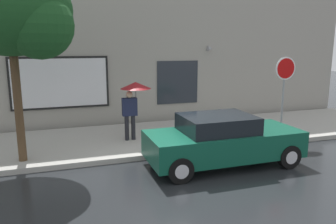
{
  "coord_description": "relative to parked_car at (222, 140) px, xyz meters",
  "views": [
    {
      "loc": [
        -2.92,
        -7.74,
        3.26
      ],
      "look_at": [
        0.27,
        1.8,
        1.2
      ],
      "focal_mm": 35.27,
      "sensor_mm": 36.0,
      "label": 1
    }
  ],
  "objects": [
    {
      "name": "pedestrian_with_umbrella",
      "position": [
        -1.84,
        2.7,
        0.99
      ],
      "size": [
        1.0,
        1.0,
        1.92
      ],
      "color": "black",
      "rests_on": "sidewalk"
    },
    {
      "name": "fire_hydrant",
      "position": [
        0.29,
        1.88,
        -0.15
      ],
      "size": [
        0.3,
        0.44,
        0.81
      ],
      "color": "red",
      "rests_on": "sidewalk"
    },
    {
      "name": "ground_plane",
      "position": [
        -1.23,
        0.01,
        -0.7
      ],
      "size": [
        60.0,
        60.0,
        0.0
      ],
      "primitive_type": "plane",
      "color": "black"
    },
    {
      "name": "stop_sign",
      "position": [
        2.99,
        1.41,
        1.38
      ],
      "size": [
        0.76,
        0.1,
        2.72
      ],
      "color": "gray",
      "rests_on": "sidewalk"
    },
    {
      "name": "parked_car",
      "position": [
        0.0,
        0.0,
        0.0
      ],
      "size": [
        4.21,
        1.81,
        1.41
      ],
      "color": "#0F4C38",
      "rests_on": "ground"
    },
    {
      "name": "sidewalk",
      "position": [
        -1.23,
        3.01,
        -0.62
      ],
      "size": [
        20.0,
        4.0,
        0.15
      ],
      "primitive_type": "cube",
      "color": "#A3A099",
      "rests_on": "ground"
    },
    {
      "name": "street_tree",
      "position": [
        -5.05,
        1.58,
        3.33
      ],
      "size": [
        3.08,
        2.62,
        5.12
      ],
      "color": "#4C3823",
      "rests_on": "sidewalk"
    },
    {
      "name": "building_facade",
      "position": [
        -1.25,
        5.51,
        2.78
      ],
      "size": [
        20.0,
        0.67,
        7.0
      ],
      "color": "#9E998E",
      "rests_on": "ground"
    }
  ]
}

